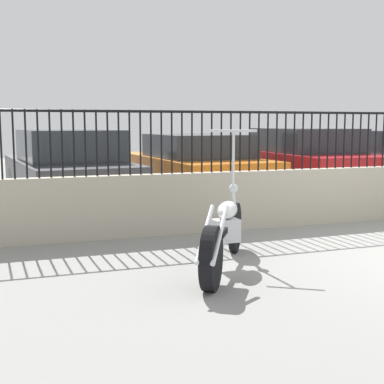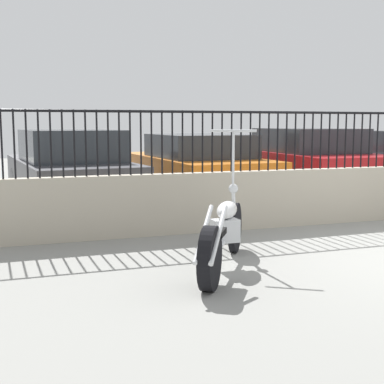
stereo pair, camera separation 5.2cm
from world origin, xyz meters
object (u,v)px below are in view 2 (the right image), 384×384
Objects in this scene: car_orange at (196,166)px; car_red at (303,161)px; car_dark_grey at (69,169)px; motorcycle_silver at (223,234)px.

car_red is (2.38, -0.11, 0.05)m from car_orange.
car_red is at bearing -95.22° from car_orange.
car_orange is at bearing 89.06° from car_red.
car_dark_grey reaches higher than car_orange.
car_dark_grey is at bearing 95.43° from car_orange.
motorcycle_silver is at bearing -172.98° from car_dark_grey.
motorcycle_silver is 0.42× the size of car_dark_grey.
motorcycle_silver is 0.42× the size of car_orange.
car_dark_grey is 4.93m from car_red.
car_dark_grey is 0.95× the size of car_red.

